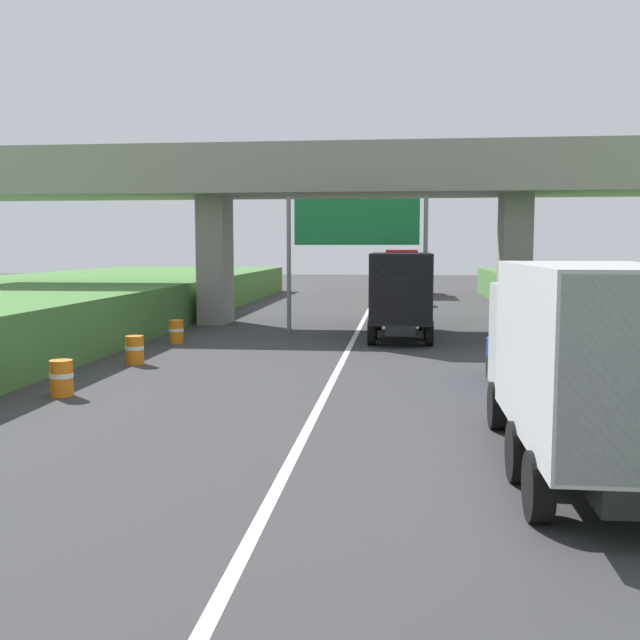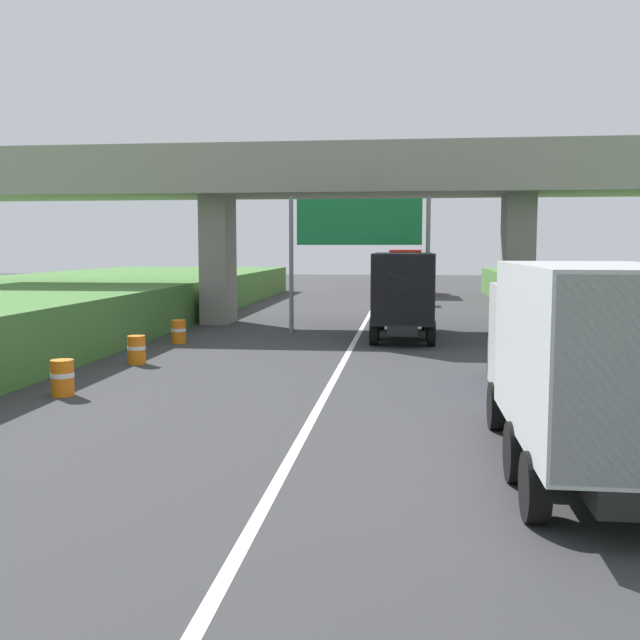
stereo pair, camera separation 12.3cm
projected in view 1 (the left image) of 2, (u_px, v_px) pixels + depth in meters
The scene contains 11 objects.
lane_centre_stripe at pixel (349, 347), 26.87m from camera, with size 0.20×102.59×0.01m, color white.
overpass_bridge at pixel (362, 190), 33.98m from camera, with size 40.00×4.80×8.26m.
overhead_highway_sign at pixel (357, 232), 30.38m from camera, with size 5.88×0.18×5.76m.
truck_silver at pixel (583, 356), 11.85m from camera, with size 2.44×7.30×3.44m.
truck_red at pixel (402, 269), 55.89m from camera, with size 2.44×7.30×3.44m.
truck_black at pixel (401, 290), 29.49m from camera, with size 2.44×7.30×3.44m.
car_blue at pixel (529, 356), 19.15m from camera, with size 1.86×4.10×1.72m.
car_yellow at pixel (402, 291), 46.48m from camera, with size 1.86×4.10×1.72m.
construction_barrel_3 at pixel (61, 378), 18.14m from camera, with size 0.57×0.57×0.90m.
construction_barrel_4 at pixel (135, 350), 23.04m from camera, with size 0.57×0.57×0.90m.
construction_barrel_5 at pixel (176, 332), 27.96m from camera, with size 0.57×0.57×0.90m.
Camera 1 is at (1.87, 4.71, 3.71)m, focal length 41.10 mm.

